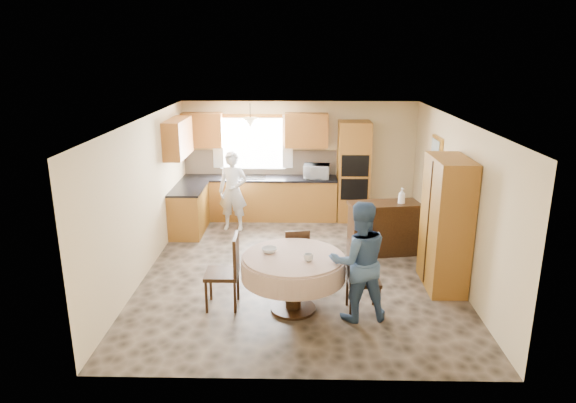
% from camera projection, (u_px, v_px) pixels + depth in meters
% --- Properties ---
extents(floor, '(5.00, 6.00, 0.01)m').
position_uv_depth(floor, '(299.00, 269.00, 8.61)').
color(floor, '#6F5D4D').
rests_on(floor, ground).
extents(ceiling, '(5.00, 6.00, 0.01)m').
position_uv_depth(ceiling, '(300.00, 120.00, 7.90)').
color(ceiling, white).
rests_on(ceiling, wall_back).
extents(wall_back, '(5.00, 0.02, 2.50)m').
position_uv_depth(wall_back, '(299.00, 159.00, 11.13)').
color(wall_back, '#D9BF8B').
rests_on(wall_back, floor).
extents(wall_front, '(5.00, 0.02, 2.50)m').
position_uv_depth(wall_front, '(299.00, 277.00, 5.38)').
color(wall_front, '#D9BF8B').
rests_on(wall_front, floor).
extents(wall_left, '(0.02, 6.00, 2.50)m').
position_uv_depth(wall_left, '(145.00, 197.00, 8.30)').
color(wall_left, '#D9BF8B').
rests_on(wall_left, floor).
extents(wall_right, '(0.02, 6.00, 2.50)m').
position_uv_depth(wall_right, '(455.00, 199.00, 8.20)').
color(wall_right, '#D9BF8B').
rests_on(wall_right, floor).
extents(window, '(1.40, 0.03, 1.10)m').
position_uv_depth(window, '(253.00, 143.00, 11.03)').
color(window, white).
rests_on(window, wall_back).
extents(curtain_left, '(0.22, 0.02, 1.15)m').
position_uv_depth(curtain_left, '(218.00, 141.00, 10.98)').
color(curtain_left, white).
rests_on(curtain_left, wall_back).
extents(curtain_right, '(0.22, 0.02, 1.15)m').
position_uv_depth(curtain_right, '(288.00, 142.00, 10.95)').
color(curtain_right, white).
rests_on(curtain_right, wall_back).
extents(base_cab_back, '(3.30, 0.60, 0.88)m').
position_uv_depth(base_cab_back, '(260.00, 199.00, 11.09)').
color(base_cab_back, '#B36F2F').
rests_on(base_cab_back, floor).
extents(counter_back, '(3.30, 0.64, 0.04)m').
position_uv_depth(counter_back, '(259.00, 178.00, 10.96)').
color(counter_back, black).
rests_on(counter_back, base_cab_back).
extents(base_cab_left, '(0.60, 1.20, 0.88)m').
position_uv_depth(base_cab_left, '(189.00, 211.00, 10.25)').
color(base_cab_left, '#B36F2F').
rests_on(base_cab_left, floor).
extents(counter_left, '(0.64, 1.20, 0.04)m').
position_uv_depth(counter_left, '(188.00, 189.00, 10.12)').
color(counter_left, black).
rests_on(counter_left, base_cab_left).
extents(backsplash, '(3.30, 0.02, 0.55)m').
position_uv_depth(backsplash, '(260.00, 162.00, 11.16)').
color(backsplash, '#CBAF8F').
rests_on(backsplash, wall_back).
extents(wall_cab_left, '(0.85, 0.33, 0.72)m').
position_uv_depth(wall_cab_left, '(202.00, 130.00, 10.82)').
color(wall_cab_left, '#BF6C2F').
rests_on(wall_cab_left, wall_back).
extents(wall_cab_right, '(0.90, 0.33, 0.72)m').
position_uv_depth(wall_cab_right, '(307.00, 130.00, 10.78)').
color(wall_cab_right, '#BF6C2F').
rests_on(wall_cab_right, wall_back).
extents(wall_cab_side, '(0.33, 1.20, 0.72)m').
position_uv_depth(wall_cab_side, '(178.00, 138.00, 9.84)').
color(wall_cab_side, '#BF6C2F').
rests_on(wall_cab_side, wall_left).
extents(oven_tower, '(0.66, 0.62, 2.12)m').
position_uv_depth(oven_tower, '(353.00, 171.00, 10.86)').
color(oven_tower, '#B36F2F').
rests_on(oven_tower, floor).
extents(oven_upper, '(0.56, 0.01, 0.45)m').
position_uv_depth(oven_upper, '(355.00, 166.00, 10.51)').
color(oven_upper, black).
rests_on(oven_upper, oven_tower).
extents(oven_lower, '(0.56, 0.01, 0.45)m').
position_uv_depth(oven_lower, '(354.00, 189.00, 10.65)').
color(oven_lower, black).
rests_on(oven_lower, oven_tower).
extents(pendant, '(0.36, 0.36, 0.18)m').
position_uv_depth(pendant, '(250.00, 122.00, 10.42)').
color(pendant, beige).
rests_on(pendant, ceiling).
extents(sideboard, '(1.31, 0.71, 0.89)m').
position_uv_depth(sideboard, '(383.00, 230.00, 9.16)').
color(sideboard, '#36210E').
rests_on(sideboard, floor).
extents(space_heater, '(0.38, 0.28, 0.50)m').
position_uv_depth(space_heater, '(418.00, 240.00, 9.23)').
color(space_heater, black).
rests_on(space_heater, floor).
extents(cupboard, '(0.53, 1.06, 2.03)m').
position_uv_depth(cupboard, '(446.00, 224.00, 7.74)').
color(cupboard, '#B36F2F').
rests_on(cupboard, floor).
extents(dining_table, '(1.44, 1.44, 0.82)m').
position_uv_depth(dining_table, '(293.00, 268.00, 7.08)').
color(dining_table, '#36210E').
rests_on(dining_table, floor).
extents(chair_left, '(0.47, 0.47, 1.07)m').
position_uv_depth(chair_left, '(228.00, 268.00, 7.20)').
color(chair_left, '#36210E').
rests_on(chair_left, floor).
extents(chair_back, '(0.45, 0.45, 0.91)m').
position_uv_depth(chair_back, '(297.00, 253.00, 7.94)').
color(chair_back, '#36210E').
rests_on(chair_back, floor).
extents(chair_right, '(0.46, 0.46, 1.03)m').
position_uv_depth(chair_right, '(357.00, 274.00, 7.06)').
color(chair_right, '#36210E').
rests_on(chair_right, floor).
extents(framed_picture, '(0.06, 0.61, 0.50)m').
position_uv_depth(framed_picture, '(437.00, 151.00, 9.20)').
color(framed_picture, gold).
rests_on(framed_picture, wall_right).
extents(microwave, '(0.57, 0.41, 0.30)m').
position_uv_depth(microwave, '(316.00, 171.00, 10.84)').
color(microwave, silver).
rests_on(microwave, counter_back).
extents(person_sink, '(0.64, 0.46, 1.61)m').
position_uv_depth(person_sink, '(233.00, 191.00, 10.31)').
color(person_sink, silver).
rests_on(person_sink, floor).
extents(person_dining, '(0.89, 0.74, 1.66)m').
position_uv_depth(person_dining, '(359.00, 261.00, 6.83)').
color(person_dining, '#3C5984').
rests_on(person_dining, floor).
extents(bowl_sideboard, '(0.23, 0.23, 0.05)m').
position_uv_depth(bowl_sideboard, '(371.00, 205.00, 9.03)').
color(bowl_sideboard, '#B2B2B2').
rests_on(bowl_sideboard, sideboard).
extents(bottle_sideboard, '(0.16, 0.16, 0.33)m').
position_uv_depth(bottle_sideboard, '(402.00, 197.00, 8.98)').
color(bottle_sideboard, silver).
rests_on(bottle_sideboard, sideboard).
extents(cup_table, '(0.13, 0.13, 0.10)m').
position_uv_depth(cup_table, '(308.00, 258.00, 6.84)').
color(cup_table, '#B2B2B2').
rests_on(cup_table, dining_table).
extents(bowl_table, '(0.24, 0.24, 0.07)m').
position_uv_depth(bowl_table, '(269.00, 250.00, 7.14)').
color(bowl_table, '#B2B2B2').
rests_on(bowl_table, dining_table).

